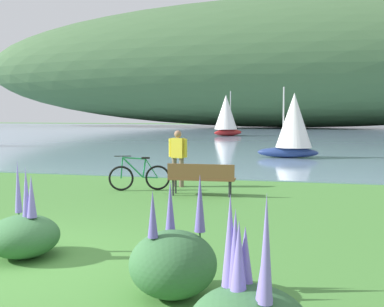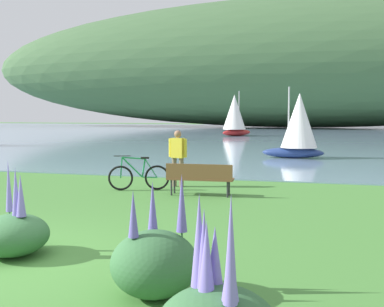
# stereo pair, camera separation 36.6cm
# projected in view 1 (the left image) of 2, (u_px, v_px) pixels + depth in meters

# --- Properties ---
(ground_plane) EXTENTS (200.00, 200.00, 0.00)m
(ground_plane) POSITION_uv_depth(u_px,v_px,m) (20.00, 263.00, 6.71)
(ground_plane) COLOR #478438
(bay_water) EXTENTS (180.00, 80.00, 0.04)m
(bay_water) POSITION_uv_depth(u_px,v_px,m) (263.00, 132.00, 54.39)
(bay_water) COLOR #7A99B2
(bay_water) RESTS_ON ground
(distant_hillside) EXTENTS (109.42, 28.00, 20.71)m
(distant_hillside) POSITION_uv_depth(u_px,v_px,m) (288.00, 64.00, 73.81)
(distant_hillside) COLOR #42663D
(distant_hillside) RESTS_ON bay_water
(park_bench_near_camera) EXTENTS (1.82, 0.56, 0.88)m
(park_bench_near_camera) POSITION_uv_depth(u_px,v_px,m) (201.00, 177.00, 12.20)
(park_bench_near_camera) COLOR brown
(park_bench_near_camera) RESTS_ON ground
(bicycle_leaning_near_bench) EXTENTS (1.69, 0.65, 1.01)m
(bicycle_leaning_near_bench) POSITION_uv_depth(u_px,v_px,m) (139.00, 177.00, 13.08)
(bicycle_leaning_near_bench) COLOR black
(bicycle_leaning_near_bench) RESTS_ON ground
(person_at_shoreline) EXTENTS (0.60, 0.29, 1.71)m
(person_at_shoreline) POSITION_uv_depth(u_px,v_px,m) (178.00, 155.00, 13.71)
(person_at_shoreline) COLOR #72604C
(person_at_shoreline) RESTS_ON ground
(echium_bush_beside_closest) EXTENTS (1.10, 1.10, 1.48)m
(echium_bush_beside_closest) POSITION_uv_depth(u_px,v_px,m) (24.00, 234.00, 6.97)
(echium_bush_beside_closest) COLOR #386B3D
(echium_bush_beside_closest) RESTS_ON ground
(echium_bush_mid_cluster) EXTENTS (1.06, 1.06, 1.47)m
(echium_bush_mid_cluster) POSITION_uv_depth(u_px,v_px,m) (173.00, 262.00, 5.45)
(echium_bush_mid_cluster) COLOR #386B3D
(echium_bush_mid_cluster) RESTS_ON ground
(sailboat_mid_bay) EXTENTS (2.98, 1.78, 3.50)m
(sailboat_mid_bay) POSITION_uv_depth(u_px,v_px,m) (293.00, 125.00, 22.36)
(sailboat_mid_bay) COLOR navy
(sailboat_mid_bay) RESTS_ON bay_water
(sailboat_toward_hillside) EXTENTS (3.30, 3.72, 4.46)m
(sailboat_toward_hillside) POSITION_uv_depth(u_px,v_px,m) (226.00, 115.00, 44.99)
(sailboat_toward_hillside) COLOR #B22323
(sailboat_toward_hillside) RESTS_ON bay_water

